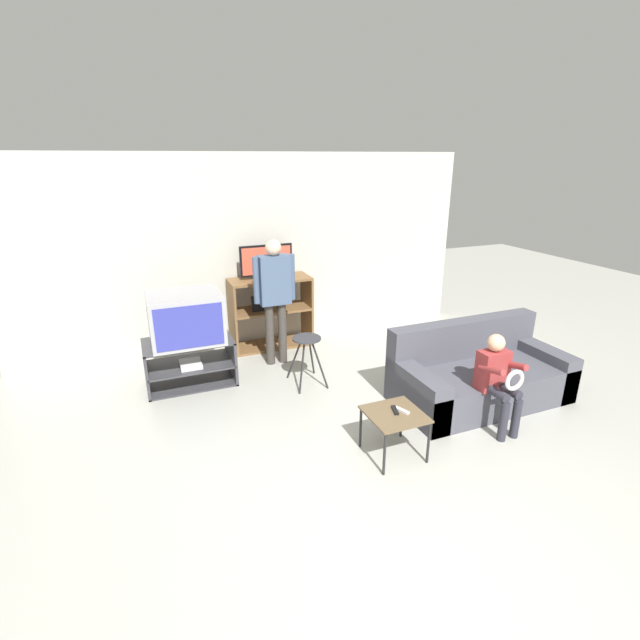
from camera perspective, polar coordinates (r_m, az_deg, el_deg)
The scene contains 13 objects.
ground_plane at distance 3.58m, azimuth 12.12°, elevation -26.30°, with size 18.00×18.00×0.00m, color #ADADA3.
wall_back at distance 6.50m, azimuth -8.23°, elevation 8.31°, with size 6.40×0.06×2.60m.
tv_stand at distance 5.64m, azimuth -15.72°, elevation -5.07°, with size 1.00×0.60×0.54m.
television_main at distance 5.46m, azimuth -16.21°, elevation 0.27°, with size 0.80×0.68×0.56m.
media_shelf at distance 6.46m, azimuth -6.08°, elevation 1.00°, with size 1.11×0.46×0.98m.
television_flat at distance 6.29m, azimuth -6.62°, elevation 7.05°, with size 0.72×0.20×0.45m.
folding_stool at distance 5.35m, azimuth -1.65°, elevation -3.27°, with size 0.37×0.45×0.58m.
snack_table at distance 4.20m, azimuth 9.17°, elevation -11.81°, with size 0.48×0.48×0.42m.
remote_control_black at distance 4.20m, azimuth 9.21°, elevation -10.89°, with size 0.04×0.14×0.02m, color black.
remote_control_white at distance 4.21m, azimuth 10.05°, elevation -10.90°, with size 0.04×0.14×0.02m, color silver.
couch at distance 5.39m, azimuth 18.86°, elevation -6.51°, with size 1.88×0.90×0.82m.
person_standing_adult at distance 5.76m, azimuth -5.60°, elevation 3.63°, with size 0.53×0.20×1.61m.
person_seated_child at distance 4.77m, azimuth 21.04°, elevation -6.42°, with size 0.33×0.43×0.96m.
Camera 1 is at (-1.54, -1.99, 2.54)m, focal length 26.00 mm.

